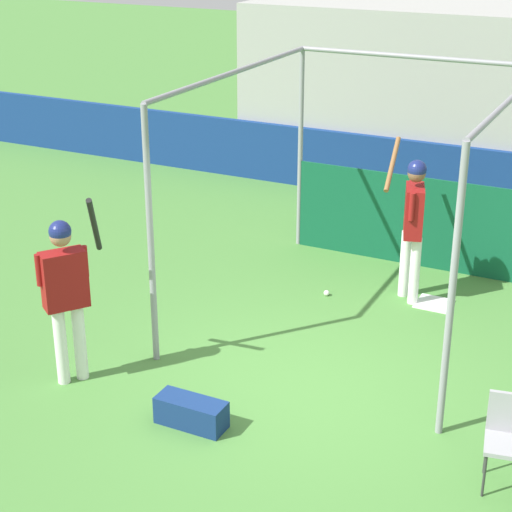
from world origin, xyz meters
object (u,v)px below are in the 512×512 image
object	(u,v)px
player_waiting	(66,286)
folding_chair	(510,432)
player_batter	(413,216)
equipment_bag	(191,412)
baseball	(327,293)

from	to	relation	value
player_waiting	folding_chair	xyz separation A→B (m)	(4.46, 0.27, -0.58)
player_batter	equipment_bag	distance (m)	3.98
player_batter	baseball	bearing A→B (deg)	93.70
equipment_bag	folding_chair	bearing A→B (deg)	8.97
player_waiting	folding_chair	world-z (taller)	player_waiting
player_waiting	equipment_bag	distance (m)	1.84
player_waiting	equipment_bag	world-z (taller)	player_waiting
folding_chair	baseball	distance (m)	4.08
baseball	player_waiting	bearing A→B (deg)	-117.04
baseball	player_batter	bearing A→B (deg)	21.57
player_batter	folding_chair	bearing A→B (deg)	-167.80
player_batter	player_waiting	bearing A→B (deg)	126.13
player_batter	folding_chair	world-z (taller)	player_batter
folding_chair	equipment_bag	distance (m)	2.96
player_waiting	equipment_bag	xyz separation A→B (m)	(1.56, -0.18, -0.96)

